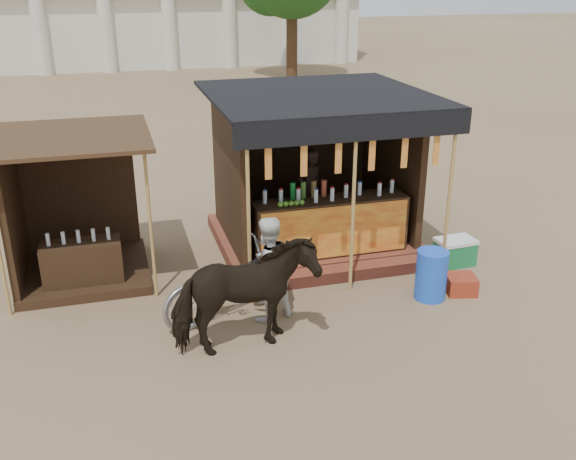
# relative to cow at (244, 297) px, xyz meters

# --- Properties ---
(ground) EXTENTS (120.00, 120.00, 0.00)m
(ground) POSITION_rel_cow_xyz_m (0.95, -0.32, -0.78)
(ground) COLOR #846B4C
(ground) RESTS_ON ground
(main_stall) EXTENTS (3.60, 3.61, 2.78)m
(main_stall) POSITION_rel_cow_xyz_m (1.95, 3.04, 0.24)
(main_stall) COLOR brown
(main_stall) RESTS_ON ground
(secondary_stall) EXTENTS (2.40, 2.40, 2.38)m
(secondary_stall) POSITION_rel_cow_xyz_m (-2.22, 2.92, 0.07)
(secondary_stall) COLOR #352113
(secondary_stall) RESTS_ON ground
(cow) EXTENTS (1.93, 1.04, 1.56)m
(cow) POSITION_rel_cow_xyz_m (0.00, 0.00, 0.00)
(cow) COLOR black
(cow) RESTS_ON ground
(motorbike) EXTENTS (2.21, 1.39, 1.10)m
(motorbike) POSITION_rel_cow_xyz_m (-0.03, 0.93, -0.23)
(motorbike) COLOR gray
(motorbike) RESTS_ON ground
(bystander) EXTENTS (0.90, 0.80, 1.54)m
(bystander) POSITION_rel_cow_xyz_m (0.49, 0.74, -0.01)
(bystander) COLOR silver
(bystander) RESTS_ON ground
(blue_barrel) EXTENTS (0.57, 0.57, 0.78)m
(blue_barrel) POSITION_rel_cow_xyz_m (3.02, 0.64, -0.39)
(blue_barrel) COLOR blue
(blue_barrel) RESTS_ON ground
(red_crate) EXTENTS (0.53, 0.51, 0.28)m
(red_crate) POSITION_rel_cow_xyz_m (3.56, 0.67, -0.64)
(red_crate) COLOR maroon
(red_crate) RESTS_ON ground
(cooler) EXTENTS (0.66, 0.47, 0.46)m
(cooler) POSITION_rel_cow_xyz_m (3.99, 1.62, -0.55)
(cooler) COLOR #1A773C
(cooler) RESTS_ON ground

